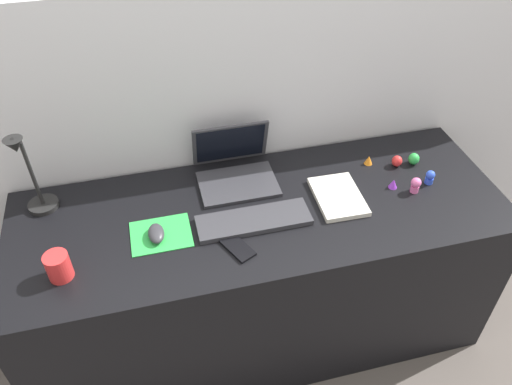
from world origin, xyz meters
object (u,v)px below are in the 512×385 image
at_px(notebook_pad, 338,197).
at_px(toy_figurine_orange, 369,160).
at_px(toy_figurine_green, 414,159).
at_px(toy_figurine_purple, 393,184).
at_px(toy_figurine_red, 397,161).
at_px(laptop, 235,166).
at_px(toy_figurine_blue, 430,177).
at_px(mouse, 156,233).
at_px(coffee_mug, 59,266).
at_px(keyboard, 254,220).
at_px(cell_phone, 238,248).
at_px(toy_figurine_pink, 416,185).
at_px(desk_lamp, 30,177).

height_order(notebook_pad, toy_figurine_orange, toy_figurine_orange).
xyz_separation_m(toy_figurine_green, toy_figurine_purple, (-0.15, -0.12, -0.01)).
bearing_deg(toy_figurine_red, laptop, 171.76).
bearing_deg(toy_figurine_blue, mouse, -177.97).
distance_m(toy_figurine_red, toy_figurine_blue, 0.15).
xyz_separation_m(coffee_mug, toy_figurine_green, (1.38, 0.26, -0.02)).
xyz_separation_m(keyboard, cell_phone, (-0.08, -0.11, -0.01)).
bearing_deg(toy_figurine_blue, notebook_pad, -179.90).
xyz_separation_m(mouse, toy_figurine_pink, (0.98, 0.00, 0.01)).
distance_m(keyboard, coffee_mug, 0.67).
xyz_separation_m(toy_figurine_pink, toy_figurine_red, (0.01, 0.16, -0.01)).
distance_m(toy_figurine_green, toy_figurine_purple, 0.19).
xyz_separation_m(mouse, toy_figurine_blue, (1.06, 0.04, 0.01)).
relative_size(toy_figurine_purple, toy_figurine_blue, 0.66).
xyz_separation_m(notebook_pad, toy_figurine_orange, (0.20, 0.17, 0.01)).
height_order(cell_phone, desk_lamp, desk_lamp).
xyz_separation_m(mouse, toy_figurine_green, (1.06, 0.16, 0.00)).
bearing_deg(keyboard, toy_figurine_blue, 3.71).
bearing_deg(toy_figurine_pink, toy_figurine_purple, 148.83).
bearing_deg(mouse, cell_phone, -24.57).
height_order(desk_lamp, toy_figurine_red, desk_lamp).
bearing_deg(toy_figurine_red, cell_phone, -158.38).
relative_size(mouse, coffee_mug, 1.01).
xyz_separation_m(laptop, keyboard, (0.01, -0.27, -0.04)).
relative_size(toy_figurine_green, toy_figurine_orange, 1.31).
relative_size(keyboard, toy_figurine_red, 8.76).
distance_m(desk_lamp, toy_figurine_green, 1.46).
xyz_separation_m(keyboard, coffee_mug, (-0.66, -0.09, 0.04)).
distance_m(mouse, toy_figurine_blue, 1.06).
height_order(notebook_pad, coffee_mug, coffee_mug).
height_order(mouse, toy_figurine_blue, toy_figurine_blue).
bearing_deg(laptop, mouse, -141.88).
bearing_deg(mouse, toy_figurine_blue, 2.03).
xyz_separation_m(notebook_pad, coffee_mug, (-1.00, -0.13, 0.04)).
bearing_deg(toy_figurine_blue, laptop, 162.77).
bearing_deg(keyboard, toy_figurine_red, 15.42).
relative_size(keyboard, cell_phone, 3.20).
height_order(mouse, toy_figurine_orange, same).
relative_size(coffee_mug, toy_figurine_red, 2.02).
xyz_separation_m(keyboard, toy_figurine_pink, (0.64, 0.01, 0.02)).
height_order(toy_figurine_purple, toy_figurine_blue, toy_figurine_blue).
bearing_deg(desk_lamp, notebook_pad, -10.37).
distance_m(cell_phone, toy_figurine_blue, 0.82).
relative_size(toy_figurine_pink, toy_figurine_green, 1.29).
bearing_deg(toy_figurine_orange, mouse, -166.66).
bearing_deg(toy_figurine_red, toy_figurine_orange, 158.88).
bearing_deg(toy_figurine_green, toy_figurine_blue, -89.10).
relative_size(toy_figurine_green, toy_figurine_blue, 0.86).
bearing_deg(mouse, toy_figurine_green, 8.82).
height_order(cell_phone, coffee_mug, coffee_mug).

